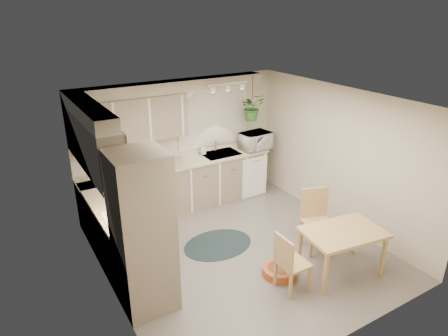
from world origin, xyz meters
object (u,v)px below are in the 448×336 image
Objects in this scene: chair_back at (319,222)px; microwave at (255,139)px; chair_left at (293,262)px; pet_bed at (279,271)px; dining_table at (341,252)px; braided_rug at (218,244)px.

chair_back is 2.38m from microwave.
chair_left reaches higher than pet_bed.
braided_rug is at bearing 126.90° from dining_table.
chair_left is at bearing -76.85° from braided_rug.
microwave is (0.50, 2.88, 0.80)m from dining_table.
braided_rug is 1.90× the size of microwave.
microwave is (1.31, 2.79, 0.72)m from chair_left.
pet_bed is at bearing -122.34° from microwave.
chair_left is 0.49m from pet_bed.
braided_rug is at bearing -17.45° from chair_back.
chair_left reaches higher than braided_rug.
pet_bed is (0.38, -1.12, 0.05)m from braided_rug.
pet_bed is at bearing 151.91° from dining_table.
chair_back is at bearing -35.33° from braided_rug.
dining_table is at bearing 85.15° from chair_left.
chair_back is 1.62× the size of microwave.
chair_left reaches higher than dining_table.
braided_rug is at bearing 108.79° from pet_bed.
dining_table is 3.03m from microwave.
chair_back is at bearing 12.88° from pet_bed.
dining_table is at bearing -28.09° from pet_bed.
dining_table is 1.94m from braided_rug.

